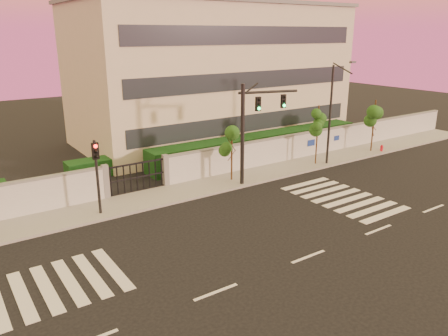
% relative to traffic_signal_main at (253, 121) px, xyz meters
% --- Properties ---
extents(ground, '(120.00, 120.00, 0.00)m').
position_rel_traffic_signal_main_xyz_m(ground, '(-4.11, -9.42, -4.22)').
color(ground, black).
rests_on(ground, ground).
extents(sidewalk, '(60.00, 3.00, 0.15)m').
position_rel_traffic_signal_main_xyz_m(sidewalk, '(-4.11, 1.08, -4.14)').
color(sidewalk, gray).
rests_on(sidewalk, ground).
extents(perimeter_wall, '(60.00, 0.36, 2.20)m').
position_rel_traffic_signal_main_xyz_m(perimeter_wall, '(-4.01, 2.58, -3.15)').
color(perimeter_wall, '#B1B4B9').
rests_on(perimeter_wall, ground).
extents(hedge_row, '(41.00, 4.25, 1.80)m').
position_rel_traffic_signal_main_xyz_m(hedge_row, '(-2.94, 5.32, -3.40)').
color(hedge_row, black).
rests_on(hedge_row, ground).
extents(institutional_building, '(24.40, 12.40, 12.25)m').
position_rel_traffic_signal_main_xyz_m(institutional_building, '(4.89, 12.57, 1.94)').
color(institutional_building, beige).
rests_on(institutional_building, ground).
extents(road_markings, '(57.00, 7.62, 0.02)m').
position_rel_traffic_signal_main_xyz_m(road_markings, '(-5.69, -5.66, -4.21)').
color(road_markings, silver).
rests_on(road_markings, ground).
extents(street_tree_d, '(1.48, 1.18, 3.84)m').
position_rel_traffic_signal_main_xyz_m(street_tree_d, '(-0.91, 1.08, -1.38)').
color(street_tree_d, '#382314').
rests_on(street_tree_d, ground).
extents(street_tree_e, '(1.30, 1.03, 4.60)m').
position_rel_traffic_signal_main_xyz_m(street_tree_e, '(6.57, 0.58, -0.83)').
color(street_tree_e, '#382314').
rests_on(street_tree_e, ground).
extents(street_tree_f, '(1.41, 1.12, 4.44)m').
position_rel_traffic_signal_main_xyz_m(street_tree_f, '(13.20, 0.62, -0.95)').
color(street_tree_f, '#382314').
rests_on(street_tree_f, ground).
extents(traffic_signal_main, '(4.16, 1.33, 6.67)m').
position_rel_traffic_signal_main_xyz_m(traffic_signal_main, '(0.00, 0.00, 0.00)').
color(traffic_signal_main, black).
rests_on(traffic_signal_main, ground).
extents(traffic_signal_secondary, '(0.33, 0.33, 4.27)m').
position_rel_traffic_signal_main_xyz_m(traffic_signal_secondary, '(-10.25, 0.44, -1.50)').
color(traffic_signal_secondary, black).
rests_on(traffic_signal_secondary, ground).
extents(streetlight_east, '(0.47, 1.89, 7.84)m').
position_rel_traffic_signal_main_xyz_m(streetlight_east, '(7.34, -0.01, 0.02)').
color(streetlight_east, black).
rests_on(streetlight_east, ground).
extents(fire_hydrant, '(0.27, 0.26, 0.69)m').
position_rel_traffic_signal_main_xyz_m(fire_hydrant, '(13.82, 0.02, -3.87)').
color(fire_hydrant, red).
rests_on(fire_hydrant, ground).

